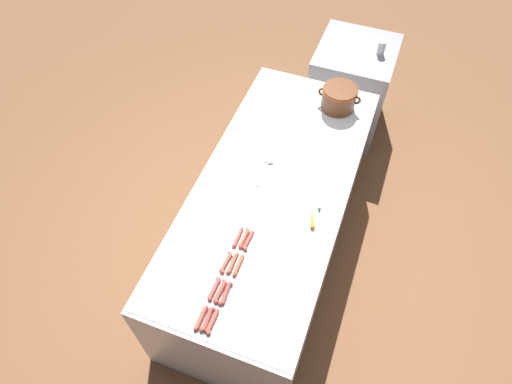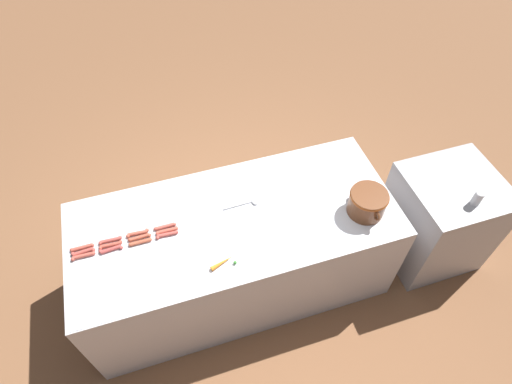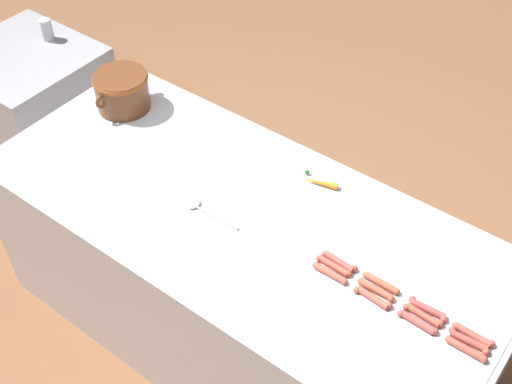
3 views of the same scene
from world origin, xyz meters
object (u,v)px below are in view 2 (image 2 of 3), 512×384
object	(u,v)px
hot_dog_7	(167,231)
hot_dog_11	(167,235)
hot_dog_2	(137,233)
hot_dog_3	(165,227)
bean_pot	(368,202)
hot_dog_5	(111,245)
serving_spoon	(249,203)
hot_dog_6	(140,237)
hot_dog_8	(83,256)
hot_dog_1	(110,240)
soda_can	(477,198)
carrot	(223,262)
hot_dog_9	(111,249)
hot_dog_0	(82,248)
hot_dog_10	(140,242)
back_cabinet	(439,219)
hot_dog_4	(83,252)

from	to	relation	value
hot_dog_7	hot_dog_11	world-z (taller)	same
hot_dog_2	hot_dog_3	bearing A→B (deg)	89.28
hot_dog_2	bean_pot	size ratio (longest dim) A/B	0.47
hot_dog_5	serving_spoon	bearing A→B (deg)	93.81
hot_dog_6	hot_dog_8	xyz separation A→B (m)	(0.04, -0.38, 0.00)
hot_dog_1	soda_can	xyz separation A→B (m)	(0.48, 2.59, 0.05)
hot_dog_5	serving_spoon	distance (m)	1.01
hot_dog_3	carrot	xyz separation A→B (m)	(0.40, 0.32, 0.00)
hot_dog_11	serving_spoon	distance (m)	0.64
hot_dog_1	hot_dog_9	bearing A→B (deg)	-2.65
hot_dog_0	hot_dog_7	xyz separation A→B (m)	(0.04, 0.58, 0.00)
hot_dog_8	serving_spoon	bearing A→B (deg)	94.92
hot_dog_3	hot_dog_9	world-z (taller)	same
bean_pot	hot_dog_5	bearing A→B (deg)	-98.02
carrot	soda_can	xyz separation A→B (m)	(0.08, 1.90, 0.05)
hot_dog_3	hot_dog_8	size ratio (longest dim) A/B	1.00
hot_dog_3	hot_dog_7	size ratio (longest dim) A/B	1.00
hot_dog_6	serving_spoon	world-z (taller)	hot_dog_6
bean_pot	soda_can	distance (m)	0.82
hot_dog_1	hot_dog_5	size ratio (longest dim) A/B	1.00
hot_dog_10	hot_dog_11	size ratio (longest dim) A/B	1.00
hot_dog_5	hot_dog_11	size ratio (longest dim) A/B	1.00
hot_dog_5	hot_dog_7	distance (m)	0.39
hot_dog_2	soda_can	xyz separation A→B (m)	(0.48, 2.41, 0.05)
hot_dog_3	hot_dog_8	world-z (taller)	same
back_cabinet	hot_dog_9	size ratio (longest dim) A/B	5.72
hot_dog_0	hot_dog_8	size ratio (longest dim) A/B	1.00
hot_dog_8	hot_dog_11	size ratio (longest dim) A/B	1.00
hot_dog_11	serving_spoon	xyz separation A→B (m)	(-0.10, 0.63, -0.01)
hot_dog_5	hot_dog_7	size ratio (longest dim) A/B	1.00
back_cabinet	hot_dog_3	size ratio (longest dim) A/B	5.70
hot_dog_9	carrot	world-z (taller)	carrot
hot_dog_4	hot_dog_10	world-z (taller)	same
hot_dog_3	hot_dog_6	xyz separation A→B (m)	(0.04, -0.18, 0.00)
hot_dog_2	hot_dog_9	bearing A→B (deg)	-67.75
back_cabinet	hot_dog_1	size ratio (longest dim) A/B	5.71
hot_dog_7	hot_dog_11	size ratio (longest dim) A/B	1.00
hot_dog_5	carrot	distance (m)	0.79
hot_dog_9	serving_spoon	distance (m)	1.02
hot_dog_6	hot_dog_9	world-z (taller)	same
hot_dog_1	hot_dog_8	size ratio (longest dim) A/B	1.00
hot_dog_4	hot_dog_10	bearing A→B (deg)	84.13
carrot	soda_can	bearing A→B (deg)	87.69
bean_pot	serving_spoon	size ratio (longest dim) A/B	1.29
hot_dog_8	soda_can	xyz separation A→B (m)	(0.41, 2.78, 0.05)
back_cabinet	hot_dog_11	xyz separation A→B (m)	(-0.21, -2.22, 0.47)
hot_dog_6	hot_dog_10	xyz separation A→B (m)	(0.04, -0.00, 0.00)
back_cabinet	hot_dog_0	xyz separation A→B (m)	(-0.28, -2.79, 0.47)
hot_dog_2	hot_dog_5	distance (m)	0.19
hot_dog_4	hot_dog_9	bearing A→B (deg)	78.45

